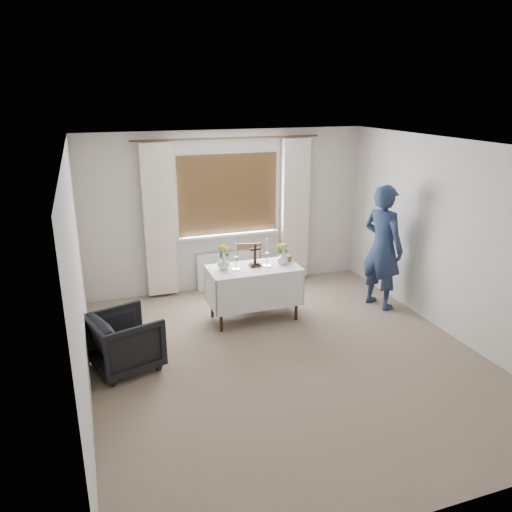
{
  "coord_description": "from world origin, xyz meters",
  "views": [
    {
      "loc": [
        -2.09,
        -4.88,
        3.04
      ],
      "look_at": [
        -0.07,
        0.97,
        0.99
      ],
      "focal_mm": 35.0,
      "sensor_mm": 36.0,
      "label": 1
    }
  ],
  "objects": [
    {
      "name": "radiator",
      "position": [
        0.0,
        2.42,
        0.3
      ],
      "size": [
        1.1,
        0.1,
        0.6
      ],
      "primitive_type": "cube",
      "color": "silver",
      "rests_on": "ground"
    },
    {
      "name": "person",
      "position": [
        1.87,
        0.99,
        0.91
      ],
      "size": [
        0.63,
        0.77,
        1.82
      ],
      "primitive_type": "imported",
      "rotation": [
        0.0,
        0.0,
        1.89
      ],
      "color": "navy",
      "rests_on": "ground"
    },
    {
      "name": "candlestick_right",
      "position": [
        0.16,
        1.15,
        0.96
      ],
      "size": [
        0.14,
        0.14,
        0.4
      ],
      "primitive_type": null,
      "rotation": [
        0.0,
        0.0,
        -0.31
      ],
      "color": "silver",
      "rests_on": "altar_table"
    },
    {
      "name": "wicker_basket",
      "position": [
        0.48,
        1.31,
        0.8
      ],
      "size": [
        0.25,
        0.25,
        0.08
      ],
      "primitive_type": "cylinder",
      "rotation": [
        0.0,
        0.0,
        0.26
      ],
      "color": "olive",
      "rests_on": "altar_table"
    },
    {
      "name": "flower_vase_right",
      "position": [
        0.39,
        1.16,
        0.85
      ],
      "size": [
        0.2,
        0.2,
        0.17
      ],
      "primitive_type": "imported",
      "rotation": [
        0.0,
        0.0,
        -0.33
      ],
      "color": "silver",
      "rests_on": "altar_table"
    },
    {
      "name": "candlestick_left",
      "position": [
        -0.28,
        1.16,
        0.95
      ],
      "size": [
        0.13,
        0.13,
        0.38
      ],
      "primitive_type": null,
      "rotation": [
        0.0,
        0.0,
        -0.19
      ],
      "color": "silver",
      "rests_on": "altar_table"
    },
    {
      "name": "altar_table",
      "position": [
        -0.03,
        1.17,
        0.38
      ],
      "size": [
        1.24,
        0.64,
        0.76
      ],
      "primitive_type": "cube",
      "color": "white",
      "rests_on": "ground"
    },
    {
      "name": "wooden_cross",
      "position": [
        -0.0,
        1.2,
        0.93
      ],
      "size": [
        0.16,
        0.12,
        0.33
      ],
      "primitive_type": null,
      "rotation": [
        0.0,
        0.0,
        0.09
      ],
      "color": "black",
      "rests_on": "altar_table"
    },
    {
      "name": "flower_vase_left",
      "position": [
        -0.44,
        1.23,
        0.85
      ],
      "size": [
        0.22,
        0.22,
        0.18
      ],
      "primitive_type": "imported",
      "rotation": [
        0.0,
        0.0,
        -0.31
      ],
      "color": "silver",
      "rests_on": "altar_table"
    },
    {
      "name": "armchair",
      "position": [
        -1.84,
        0.41,
        0.33
      ],
      "size": [
        0.9,
        0.89,
        0.66
      ],
      "primitive_type": "imported",
      "rotation": [
        0.0,
        0.0,
        1.87
      ],
      "color": "black",
      "rests_on": "ground"
    },
    {
      "name": "ground",
      "position": [
        0.0,
        0.0,
        0.0
      ],
      "size": [
        5.0,
        5.0,
        0.0
      ],
      "primitive_type": "plane",
      "color": "gray",
      "rests_on": "ground"
    },
    {
      "name": "wooden_chair",
      "position": [
        0.08,
        1.69,
        0.45
      ],
      "size": [
        0.5,
        0.5,
        0.9
      ],
      "primitive_type": null,
      "rotation": [
        0.0,
        0.0,
        -0.25
      ],
      "color": "brown",
      "rests_on": "ground"
    }
  ]
}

